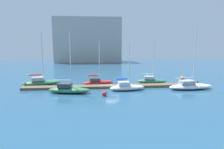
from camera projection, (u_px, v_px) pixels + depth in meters
ground_plane at (113, 88)px, 35.49m from camera, size 120.00×120.00×0.00m
dock_pier at (113, 86)px, 35.46m from camera, size 30.95×1.79×0.43m
dock_piling_near_end at (25, 86)px, 34.70m from camera, size 0.28×0.28×1.04m
dock_piling_far_end at (197, 84)px, 36.11m from camera, size 0.28×0.28×1.04m
sailboat_0 at (41, 82)px, 37.15m from camera, size 7.13×3.58×9.60m
sailboat_1 at (69, 89)px, 31.67m from camera, size 6.92×3.30×9.37m
sailboat_2 at (98, 82)px, 38.00m from camera, size 6.20×2.74×8.03m
sailboat_3 at (127, 87)px, 33.38m from camera, size 6.01×2.36×7.92m
sailboat_4 at (151, 80)px, 39.16m from camera, size 5.97×2.64×8.25m
sailboat_5 at (190, 86)px, 34.15m from camera, size 7.81×2.77×10.36m
mooring_buoy_red at (104, 94)px, 29.98m from camera, size 0.72×0.72×0.72m
mooring_buoy_orange at (182, 78)px, 43.11m from camera, size 0.77×0.77×0.77m
harbor_building_distant at (88, 40)px, 79.86m from camera, size 25.82×8.32×17.21m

